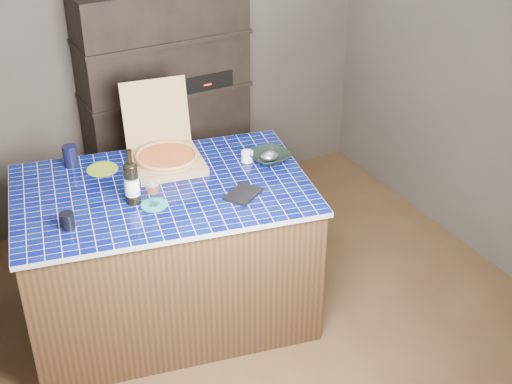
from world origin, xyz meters
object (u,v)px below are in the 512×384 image
wine_glass (153,187)px  dvd_case (243,194)px  kitchen_island (167,253)px  bowl (269,157)px  mead_bottle (132,182)px  pizza_box (166,154)px

wine_glass → dvd_case: wine_glass is taller
kitchen_island → bowl: size_ratio=7.76×
mead_bottle → bowl: 0.92m
mead_bottle → wine_glass: bearing=-45.0°
kitchen_island → mead_bottle: (-0.20, -0.07, 0.60)m
pizza_box → bowl: size_ratio=2.32×
kitchen_island → pizza_box: pizza_box is taller
wine_glass → bowl: bearing=10.2°
mead_bottle → bowl: size_ratio=1.36×
mead_bottle → dvd_case: size_ratio=1.56×
mead_bottle → dvd_case: (0.58, -0.23, -0.12)m
mead_bottle → wine_glass: size_ratio=2.01×
wine_glass → pizza_box: bearing=60.0°
kitchen_island → dvd_case: dvd_case is taller
dvd_case → bowl: bearing=99.2°
wine_glass → kitchen_island: bearing=55.8°
kitchen_island → mead_bottle: 0.64m
dvd_case → mead_bottle: bearing=-142.9°
pizza_box → mead_bottle: bearing=-126.1°
kitchen_island → wine_glass: size_ratio=11.50×
pizza_box → wine_glass: size_ratio=3.43×
dvd_case → wine_glass: bearing=-137.3°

